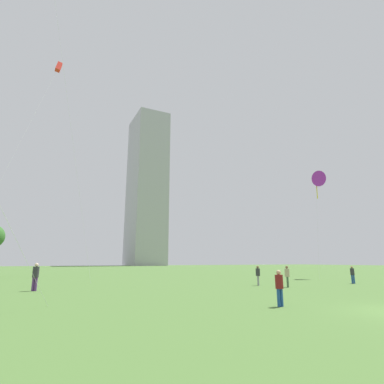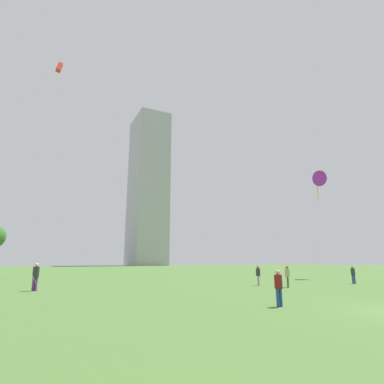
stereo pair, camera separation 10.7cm
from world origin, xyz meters
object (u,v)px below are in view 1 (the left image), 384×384
Objects in this scene: person_standing_2 at (287,275)px; kite_flying_0 at (316,179)px; person_standing_5 at (279,285)px; kite_flying_2 at (58,68)px; distant_highrise_0 at (147,188)px; person_standing_1 at (36,275)px; person_standing_4 at (258,274)px; person_standing_3 at (352,273)px.

kite_flying_0 is (14.21, 8.46, 11.68)m from person_standing_2.
kite_flying_0 reaches higher than person_standing_5.
distant_highrise_0 reaches higher than kite_flying_2.
kite_flying_2 is at bearing 114.38° from person_standing_1.
kite_flying_2 is 112.69m from distant_highrise_0.
person_standing_4 is at bearing 14.16° from person_standing_1.
kite_flying_0 is (5.86, 8.03, 11.72)m from person_standing_3.
person_standing_4 is 36.98m from kite_flying_2.
person_standing_5 is 0.02× the size of distant_highrise_0.
person_standing_1 is 18.51m from person_standing_2.
kite_flying_0 is at bearing -142.18° from person_standing_5.
distant_highrise_0 is at bearing -149.74° from person_standing_4.
person_standing_1 is at bearing -56.48° from person_standing_4.
person_standing_2 is 1.05× the size of person_standing_3.
kite_flying_2 reaches higher than person_standing_3.
person_standing_1 is at bearing -174.81° from kite_flying_0.
person_standing_3 is at bearing -126.15° from kite_flying_0.
kite_flying_2 is at bearing -69.88° from person_standing_5.
kite_flying_0 is at bearing 155.52° from person_standing_4.
person_standing_4 is at bearing -103.30° from distant_highrise_0.
person_standing_1 is at bearing 119.31° from person_standing_2.
person_standing_1 is 34.01m from kite_flying_0.
person_standing_3 is 0.98× the size of person_standing_5.
person_standing_5 is at bearing -105.10° from distant_highrise_0.
person_standing_3 is 9.46m from person_standing_4.
kite_flying_0 is at bearing -60.67° from person_standing_3.
person_standing_1 is 1.20× the size of person_standing_3.
kite_flying_2 is (-25.94, 21.49, 26.68)m from person_standing_3.
person_standing_3 is 0.97× the size of person_standing_4.
distant_highrise_0 is (46.31, 102.23, 10.18)m from kite_flying_2.
person_standing_1 is 31.14m from kite_flying_2.
kite_flying_0 is 0.48× the size of kite_flying_2.
person_standing_5 reaches higher than person_standing_3.
person_standing_3 is at bearing -151.86° from person_standing_5.
person_standing_4 is 0.12× the size of kite_flying_0.
kite_flying_2 is at bearing 25.84° from person_standing_3.
person_standing_1 is at bearing -110.98° from distant_highrise_0.
person_standing_1 is 1.14× the size of person_standing_2.
distant_highrise_0 is at bearing -33.87° from person_standing_3.
person_standing_5 is 29.61m from kite_flying_0.
person_standing_1 reaches higher than person_standing_4.
person_standing_4 is 12.18m from person_standing_5.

